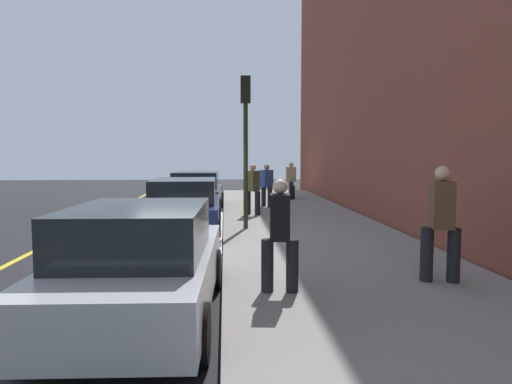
# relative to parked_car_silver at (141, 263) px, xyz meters

# --- Properties ---
(ground_plane) EXTENTS (56.00, 56.00, 0.00)m
(ground_plane) POSITION_rel_parked_car_silver_xyz_m (5.88, -0.03, -0.76)
(ground_plane) COLOR black
(sidewalk) EXTENTS (28.00, 4.60, 0.15)m
(sidewalk) POSITION_rel_parked_car_silver_xyz_m (5.88, -3.33, -0.68)
(sidewalk) COLOR gray
(sidewalk) RESTS_ON ground
(lane_stripe_centre) EXTENTS (28.00, 0.14, 0.01)m
(lane_stripe_centre) POSITION_rel_parked_car_silver_xyz_m (5.88, 3.17, -0.75)
(lane_stripe_centre) COLOR gold
(lane_stripe_centre) RESTS_ON ground
(snow_bank_curb) EXTENTS (6.54, 0.56, 0.22)m
(snow_bank_curb) POSITION_rel_parked_car_silver_xyz_m (6.27, -0.73, -0.65)
(snow_bank_curb) COLOR white
(snow_bank_curb) RESTS_ON ground
(parked_car_silver) EXTENTS (4.34, 2.01, 1.51)m
(parked_car_silver) POSITION_rel_parked_car_silver_xyz_m (0.00, 0.00, 0.00)
(parked_car_silver) COLOR black
(parked_car_silver) RESTS_ON ground
(parked_car_navy) EXTENTS (4.21, 1.92, 1.51)m
(parked_car_navy) POSITION_rel_parked_car_silver_xyz_m (6.30, -0.01, -0.00)
(parked_car_navy) COLOR black
(parked_car_navy) RESTS_ON ground
(parked_car_charcoal) EXTENTS (4.31, 1.97, 1.51)m
(parked_car_charcoal) POSITION_rel_parked_car_silver_xyz_m (11.42, -0.02, -0.00)
(parked_car_charcoal) COLOR black
(parked_car_charcoal) RESTS_ON ground
(pedestrian_blue_coat) EXTENTS (0.48, 0.52, 1.63)m
(pedestrian_blue_coat) POSITION_rel_parked_car_silver_xyz_m (11.62, -2.68, 0.26)
(pedestrian_blue_coat) COLOR black
(pedestrian_blue_coat) RESTS_ON sidewalk
(pedestrian_tan_coat) EXTENTS (0.54, 0.46, 1.64)m
(pedestrian_tan_coat) POSITION_rel_parked_car_silver_xyz_m (14.89, -4.09, 0.27)
(pedestrian_tan_coat) COLOR black
(pedestrian_tan_coat) RESTS_ON sidewalk
(pedestrian_black_coat) EXTENTS (0.47, 0.54, 1.65)m
(pedestrian_black_coat) POSITION_rel_parked_car_silver_xyz_m (0.65, -1.87, 0.27)
(pedestrian_black_coat) COLOR black
(pedestrian_black_coat) RESTS_ON sidewalk
(pedestrian_brown_coat) EXTENTS (0.55, 0.59, 1.82)m
(pedestrian_brown_coat) POSITION_rel_parked_car_silver_xyz_m (1.01, -4.45, 0.37)
(pedestrian_brown_coat) COLOR black
(pedestrian_brown_coat) RESTS_ON sidewalk
(pedestrian_olive_coat) EXTENTS (0.54, 0.49, 1.69)m
(pedestrian_olive_coat) POSITION_rel_parked_car_silver_xyz_m (9.28, -2.00, 0.29)
(pedestrian_olive_coat) COLOR black
(pedestrian_olive_coat) RESTS_ON sidewalk
(traffic_light_pole) EXTENTS (0.35, 0.26, 4.07)m
(traffic_light_pole) POSITION_rel_parked_car_silver_xyz_m (6.49, -1.64, 2.16)
(traffic_light_pole) COLOR #2D2D19
(traffic_light_pole) RESTS_ON sidewalk
(rolling_suitcase) EXTENTS (0.34, 0.22, 0.97)m
(rolling_suitcase) POSITION_rel_parked_car_silver_xyz_m (14.50, -4.08, -0.30)
(rolling_suitcase) COLOR black
(rolling_suitcase) RESTS_ON sidewalk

